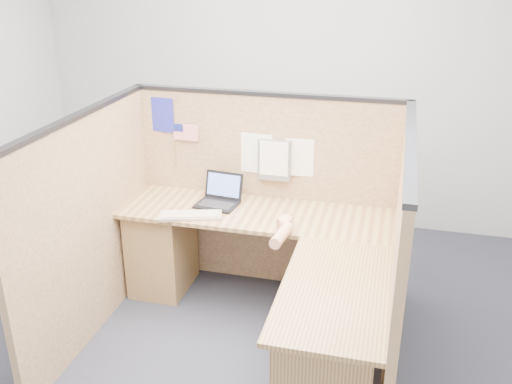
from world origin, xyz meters
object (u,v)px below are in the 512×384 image
(laptop, at_px, (219,196))
(keyboard, at_px, (190,215))
(mouse, at_px, (286,223))
(l_desk, at_px, (268,284))

(laptop, relative_size, keyboard, 0.69)
(laptop, xyz_separation_m, mouse, (0.56, -0.26, -0.03))
(mouse, bearing_deg, keyboard, -177.80)
(l_desk, height_order, laptop, laptop)
(l_desk, height_order, mouse, mouse)
(l_desk, distance_m, keyboard, 0.73)
(l_desk, height_order, keyboard, keyboard)
(l_desk, bearing_deg, keyboard, 162.69)
(keyboard, relative_size, mouse, 4.01)
(keyboard, bearing_deg, laptop, 51.03)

